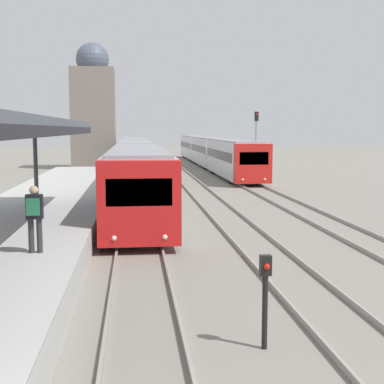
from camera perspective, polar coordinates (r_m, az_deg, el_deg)
person_on_platform at (r=13.63m, az=-16.47°, el=-2.21°), size 0.40×0.40×1.66m
train_near at (r=38.53m, az=-5.99°, el=3.40°), size 2.62×44.38×3.05m
train_far at (r=56.29m, az=1.91°, el=4.46°), size 2.54×41.68×3.05m
signal_post_near at (r=9.64m, az=7.81°, el=-10.40°), size 0.20×0.21×1.70m
signal_mast_far at (r=41.36m, az=6.86°, el=5.80°), size 0.28×0.29×5.23m
distant_domed_building at (r=54.12m, az=-10.46°, el=8.65°), size 4.18×4.18×12.28m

